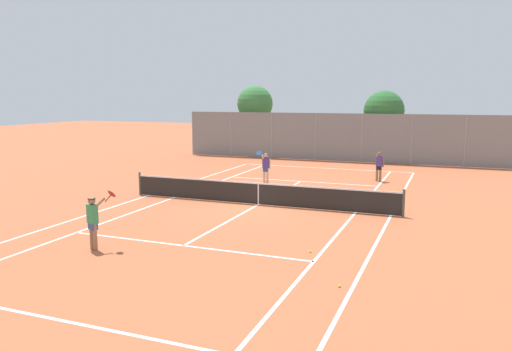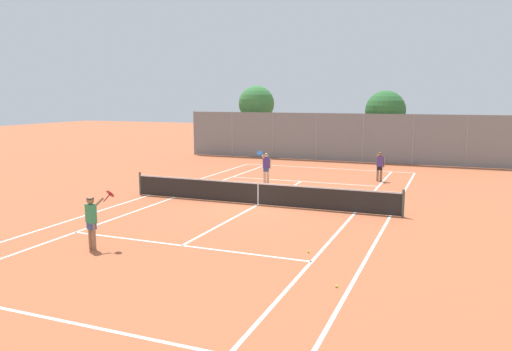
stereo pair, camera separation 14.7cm
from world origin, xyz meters
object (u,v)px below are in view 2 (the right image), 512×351
Objects in this scene: player_far_left at (266,166)px; loose_tennis_ball_0 at (308,252)px; player_near_side at (92,219)px; tennis_net at (258,193)px; player_far_right at (380,165)px; tree_behind_right at (385,112)px; tree_behind_left at (256,105)px; loose_tennis_ball_1 at (337,286)px.

player_far_left is 12.17m from loose_tennis_ball_0.
player_near_side and player_far_left have the same top height.
tennis_net is 8.96m from player_far_right.
player_far_left is at bearing 116.55° from loose_tennis_ball_0.
loose_tennis_ball_0 is (5.43, -10.86, -0.89)m from player_far_left.
tree_behind_right is (-0.92, 22.94, 3.47)m from loose_tennis_ball_0.
tennis_net is 181.82× the size of loose_tennis_ball_0.
tree_behind_left reaches higher than tennis_net.
tennis_net is 2.20× the size of tree_behind_left.
tennis_net is 8.05m from player_near_side.
tree_behind_right is (5.22, 24.99, 2.58)m from player_near_side.
player_far_right is 15.06m from tree_behind_left.
loose_tennis_ball_0 is 0.01× the size of tree_behind_left.
player_near_side is 26.88× the size of loose_tennis_ball_1.
tennis_net is 6.76× the size of player_far_left.
tree_behind_left is (-5.59, 12.54, 3.01)m from player_far_left.
loose_tennis_ball_1 is at bearing -57.04° from tennis_net.
tree_behind_left reaches higher than loose_tennis_ball_1.
loose_tennis_ball_0 is 26.15m from tree_behind_left.
player_far_right reaches higher than tennis_net.
player_far_left is at bearing 86.82° from player_near_side.
player_far_left is at bearing -152.91° from player_far_right.
player_near_side is 1.11× the size of player_far_right.
tree_behind_right reaches higher than loose_tennis_ball_1.
loose_tennis_ball_0 is (3.83, -5.65, -0.48)m from tennis_net.
player_far_left is (0.72, 12.91, 0.00)m from player_near_side.
player_near_side is (-2.32, -7.70, 0.42)m from tennis_net.
loose_tennis_ball_0 is at bearing -63.45° from player_far_left.
player_far_left reaches higher than loose_tennis_ball_0.
player_far_left is at bearing 117.20° from loose_tennis_ball_1.
tree_behind_left is (-12.38, 25.76, 3.90)m from loose_tennis_ball_1.
player_near_side is 26.08m from tree_behind_left.
tree_behind_left is at bearing 177.44° from tree_behind_right.
player_far_right is 0.32× the size of tree_behind_right.
tennis_net is 19.45m from tree_behind_left.
tennis_net reaches higher than loose_tennis_ball_1.
player_near_side is 6.54m from loose_tennis_ball_0.
tennis_net is 5.47m from player_far_left.
player_far_right is 13.72m from loose_tennis_ball_0.
tree_behind_right is (-1.03, 9.26, 2.59)m from player_far_right.
tennis_net is at bearing -67.96° from tree_behind_left.
tree_behind_right is at bearing 69.56° from player_far_left.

